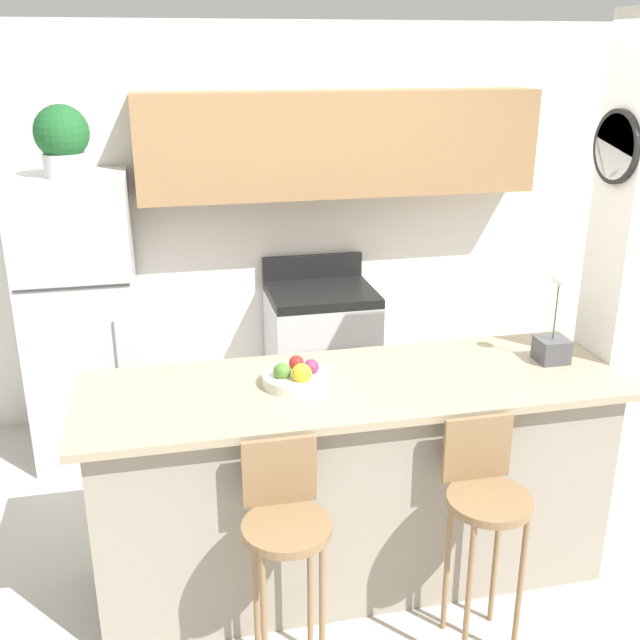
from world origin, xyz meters
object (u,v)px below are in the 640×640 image
at_px(potted_plant_on_fridge, 62,139).
at_px(fruit_bowl, 297,376).
at_px(refrigerator, 83,319).
at_px(orchid_vase, 553,340).
at_px(bar_stool_left, 285,530).
at_px(stove_range, 321,353).
at_px(bar_stool_right, 485,503).

xyz_separation_m(potted_plant_on_fridge, fruit_bowl, (1.02, -1.52, -0.87)).
height_order(refrigerator, potted_plant_on_fridge, potted_plant_on_fridge).
bearing_deg(orchid_vase, bar_stool_left, -157.81).
bearing_deg(orchid_vase, fruit_bowl, 179.83).
xyz_separation_m(stove_range, orchid_vase, (0.74, -1.60, 0.65)).
bearing_deg(bar_stool_left, orchid_vase, 22.19).
height_order(bar_stool_left, potted_plant_on_fridge, potted_plant_on_fridge).
bearing_deg(potted_plant_on_fridge, bar_stool_left, -67.52).
distance_m(bar_stool_left, fruit_bowl, 0.69).
relative_size(stove_range, fruit_bowl, 3.59).
bearing_deg(orchid_vase, refrigerator, 145.71).
bearing_deg(bar_stool_right, potted_plant_on_fridge, 128.83).
relative_size(orchid_vase, fruit_bowl, 1.48).
bearing_deg(fruit_bowl, bar_stool_right, -40.60).
height_order(stove_range, orchid_vase, orchid_vase).
distance_m(bar_stool_right, fruit_bowl, 0.94).
height_order(stove_range, fruit_bowl, fruit_bowl).
xyz_separation_m(stove_range, bar_stool_left, (-0.63, -2.16, 0.21)).
height_order(refrigerator, orchid_vase, refrigerator).
bearing_deg(refrigerator, bar_stool_right, -51.17).
height_order(stove_range, potted_plant_on_fridge, potted_plant_on_fridge).
height_order(bar_stool_left, fruit_bowl, fruit_bowl).
bearing_deg(orchid_vase, bar_stool_right, -134.88).
distance_m(bar_stool_right, orchid_vase, 0.90).
xyz_separation_m(bar_stool_right, potted_plant_on_fridge, (-1.67, 2.08, 1.24)).
xyz_separation_m(bar_stool_left, bar_stool_right, (0.81, 0.00, 0.00)).
distance_m(refrigerator, bar_stool_left, 2.26).
bearing_deg(bar_stool_left, fruit_bowl, 74.34).
xyz_separation_m(potted_plant_on_fridge, orchid_vase, (2.23, -1.52, -0.80)).
xyz_separation_m(stove_range, potted_plant_on_fridge, (-1.49, -0.08, 1.45)).
distance_m(bar_stool_left, bar_stool_right, 0.81).
relative_size(stove_range, bar_stool_left, 1.07).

